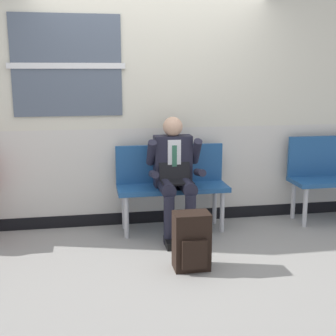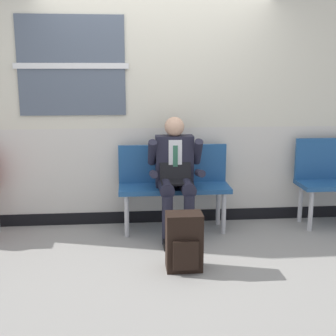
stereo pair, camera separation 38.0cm
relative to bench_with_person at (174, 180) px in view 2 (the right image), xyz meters
name	(u,v)px [view 2 (the right image)]	position (x,y,z in m)	size (l,w,h in m)	color
ground_plane	(160,238)	(-0.17, -0.30, -0.55)	(18.00, 18.00, 0.00)	gray
station_wall	(155,91)	(-0.18, 0.28, 0.96)	(5.99, 0.17, 3.03)	beige
bench_with_person	(174,180)	(0.00, 0.00, 0.00)	(1.20, 0.42, 0.93)	navy
person_seated	(176,173)	(0.00, -0.20, 0.12)	(0.57, 0.70, 1.26)	#1E1E2D
backpack	(184,242)	(-0.02, -1.07, -0.30)	(0.32, 0.26, 0.52)	black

